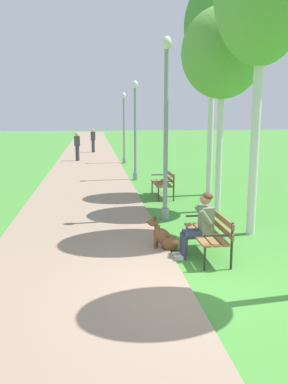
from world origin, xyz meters
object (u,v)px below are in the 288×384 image
at_px(park_bench_mid, 164,181).
at_px(pedestrian_further_distant, 93,141).
at_px(lamp_post_near, 166,128).
at_px(pedestrian_distant, 77,147).
at_px(person_seated_on_near_bench, 200,222).
at_px(birch_tree_fourth, 214,28).
at_px(park_bench_near, 211,231).
at_px(lamp_post_far, 124,127).
at_px(dog_brown, 164,238).
at_px(birch_tree_third, 223,54).
at_px(lamp_post_mid, 135,130).

xyz_separation_m(park_bench_mid, pedestrian_further_distant, (-2.28, 15.60, 0.33)).
distance_m(lamp_post_near, pedestrian_distant, 13.75).
height_order(park_bench_mid, person_seated_on_near_bench, person_seated_on_near_bench).
height_order(birch_tree_fourth, pedestrian_further_distant, birch_tree_fourth).
height_order(park_bench_near, lamp_post_far, lamp_post_far).
bearing_deg(dog_brown, lamp_post_far, 88.80).
height_order(lamp_post_far, pedestrian_further_distant, lamp_post_far).
bearing_deg(person_seated_on_near_bench, pedestrian_distant, 100.03).
bearing_deg(park_bench_near, dog_brown, 150.54).
xyz_separation_m(park_bench_mid, pedestrian_distant, (-3.18, 10.52, 0.33)).
distance_m(lamp_post_far, pedestrian_further_distant, 6.61).
distance_m(birch_tree_third, birch_tree_fourth, 2.55).
bearing_deg(lamp_post_mid, person_seated_on_near_bench, -88.27).
distance_m(person_seated_on_near_bench, lamp_post_mid, 9.37).
xyz_separation_m(dog_brown, pedestrian_further_distant, (-1.37, 20.86, 0.58)).
distance_m(park_bench_mid, pedestrian_distant, 10.99).
height_order(lamp_post_mid, birch_tree_fourth, birch_tree_fourth).
height_order(park_bench_near, birch_tree_third, birch_tree_third).
height_order(park_bench_near, person_seated_on_near_bench, person_seated_on_near_bench).
relative_size(lamp_post_near, birch_tree_fourth, 0.67).
relative_size(park_bench_mid, pedestrian_distant, 0.91).
distance_m(birch_tree_third, pedestrian_distant, 13.78).
xyz_separation_m(dog_brown, birch_tree_fourth, (2.45, 5.42, 5.07)).
distance_m(pedestrian_distant, pedestrian_further_distant, 5.16).
bearing_deg(birch_tree_fourth, lamp_post_far, 103.21).
distance_m(park_bench_near, pedestrian_further_distant, 21.43).
distance_m(lamp_post_mid, birch_tree_fourth, 5.17).
relative_size(park_bench_near, park_bench_mid, 1.00).
bearing_deg(park_bench_mid, person_seated_on_near_bench, -93.05).
distance_m(lamp_post_near, birch_tree_third, 2.61).
bearing_deg(lamp_post_far, pedestrian_distant, 154.81).
height_order(lamp_post_far, birch_tree_third, birch_tree_third).
height_order(lamp_post_near, pedestrian_distant, lamp_post_near).
xyz_separation_m(lamp_post_near, birch_tree_fourth, (2.02, 3.03, 3.00)).
bearing_deg(birch_tree_fourth, park_bench_mid, -174.42).
relative_size(pedestrian_distant, pedestrian_further_distant, 1.00).
bearing_deg(lamp_post_near, lamp_post_mid, 90.98).
bearing_deg(lamp_post_mid, lamp_post_far, 90.16).
distance_m(dog_brown, lamp_post_mid, 8.99).
bearing_deg(park_bench_mid, pedestrian_distant, 106.82).
bearing_deg(park_bench_near, lamp_post_far, 91.92).
height_order(park_bench_mid, pedestrian_further_distant, pedestrian_further_distant).
bearing_deg(birch_tree_fourth, lamp_post_mid, 122.17).
bearing_deg(dog_brown, park_bench_near, -29.46).
bearing_deg(lamp_post_far, lamp_post_mid, -89.84).
height_order(pedestrian_distant, pedestrian_further_distant, same).
relative_size(birch_tree_fourth, pedestrian_further_distant, 4.09).
bearing_deg(person_seated_on_near_bench, birch_tree_fourth, 72.50).
xyz_separation_m(park_bench_mid, birch_tree_third, (1.15, -2.12, 3.72)).
bearing_deg(park_bench_near, pedestrian_further_distant, 95.84).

